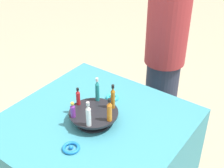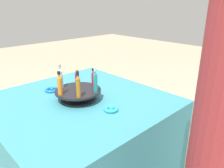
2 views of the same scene
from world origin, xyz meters
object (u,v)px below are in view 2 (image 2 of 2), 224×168
object	(u,v)px
bottle_teal	(95,81)
ribbon_bow_teal	(111,109)
bottle_clear	(60,77)
bottle_purple	(77,77)
bottle_orange	(60,84)
bottle_amber	(78,86)
bottle_red	(93,78)
display_stand	(78,94)
ribbon_bow_blue	(52,90)

from	to	relation	value
bottle_teal	ribbon_bow_teal	bearing A→B (deg)	-92.66
bottle_clear	bottle_purple	bearing A→B (deg)	-3.15
bottle_orange	bottle_amber	xyz separation A→B (m)	(0.05, -0.10, 0.01)
bottle_purple	bottle_red	bearing A→B (deg)	-63.15
display_stand	bottle_purple	xyz separation A→B (m)	(0.06, 0.09, 0.07)
bottle_amber	ribbon_bow_blue	distance (m)	0.35
bottle_red	ribbon_bow_blue	bearing A→B (deg)	122.99
bottle_red	bottle_clear	size ratio (longest dim) A/B	0.75
bottle_orange	bottle_clear	distance (m)	0.11
bottle_orange	ribbon_bow_teal	size ratio (longest dim) A/B	1.75
bottle_amber	bottle_red	world-z (taller)	bottle_amber
bottle_red	ribbon_bow_blue	world-z (taller)	bottle_red
display_stand	ribbon_bow_teal	world-z (taller)	display_stand
bottle_orange	bottle_teal	xyz separation A→B (m)	(0.16, -0.11, 0.01)
bottle_teal	bottle_clear	bearing A→B (deg)	116.85
ribbon_bow_blue	ribbon_bow_teal	bearing A→B (deg)	-79.29
display_stand	bottle_teal	xyz separation A→B (m)	(0.05, -0.10, 0.09)
bottle_purple	ribbon_bow_teal	distance (m)	0.34
bottle_orange	bottle_clear	xyz separation A→B (m)	(0.06, 0.09, 0.00)
display_stand	ribbon_bow_blue	xyz separation A→B (m)	(-0.04, 0.24, -0.03)
bottle_purple	ribbon_bow_teal	size ratio (longest dim) A/B	1.17
bottle_purple	ribbon_bow_blue	distance (m)	0.20
bottle_teal	ribbon_bow_blue	size ratio (longest dim) A/B	1.65
bottle_amber	bottle_red	bearing A→B (deg)	26.85
bottle_amber	bottle_clear	size ratio (longest dim) A/B	1.02
display_stand	bottle_clear	xyz separation A→B (m)	(-0.05, 0.10, 0.09)
bottle_purple	bottle_orange	bearing A→B (deg)	-153.15
bottle_amber	bottle_teal	xyz separation A→B (m)	(0.11, -0.01, -0.00)
ribbon_bow_teal	display_stand	bearing A→B (deg)	100.71
bottle_orange	ribbon_bow_teal	distance (m)	0.31
bottle_teal	bottle_clear	distance (m)	0.23
bottle_orange	bottle_red	xyz separation A→B (m)	(0.22, -0.01, -0.01)
display_stand	ribbon_bow_blue	bearing A→B (deg)	100.71
display_stand	bottle_red	size ratio (longest dim) A/B	2.51
bottle_orange	bottle_clear	world-z (taller)	bottle_clear
ribbon_bow_blue	bottle_red	bearing A→B (deg)	-57.01
ribbon_bow_teal	bottle_amber	bearing A→B (deg)	126.90
display_stand	bottle_clear	world-z (taller)	bottle_clear
bottle_amber	ribbon_bow_blue	size ratio (longest dim) A/B	1.66
bottle_purple	ribbon_bow_teal	bearing A→B (deg)	-92.95
display_stand	bottle_clear	distance (m)	0.15
bottle_clear	ribbon_bow_blue	world-z (taller)	bottle_clear
bottle_orange	bottle_teal	bearing A→B (deg)	-33.15
bottle_teal	ribbon_bow_blue	xyz separation A→B (m)	(-0.10, 0.34, -0.12)
bottle_clear	ribbon_bow_teal	size ratio (longest dim) A/B	1.85
bottle_teal	ribbon_bow_teal	distance (m)	0.18
ribbon_bow_teal	ribbon_bow_blue	bearing A→B (deg)	100.71
ribbon_bow_teal	bottle_orange	bearing A→B (deg)	122.99
bottle_red	bottle_clear	xyz separation A→B (m)	(-0.16, 0.11, 0.02)
bottle_clear	ribbon_bow_teal	world-z (taller)	bottle_clear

